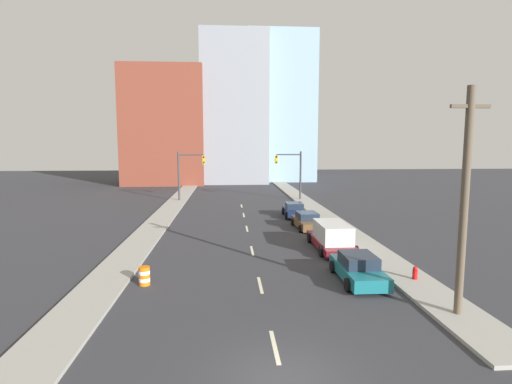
{
  "coord_description": "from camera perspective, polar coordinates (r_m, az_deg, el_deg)",
  "views": [
    {
      "loc": [
        -1.62,
        -11.27,
        7.12
      ],
      "look_at": [
        1.33,
        29.64,
        2.2
      ],
      "focal_mm": 28.0,
      "sensor_mm": 36.0,
      "label": 1
    }
  ],
  "objects": [
    {
      "name": "lane_stripe_at_2m",
      "position": [
        15.14,
        2.69,
        -21.19
      ],
      "size": [
        0.16,
        2.4,
        0.01
      ],
      "primitive_type": "cube",
      "color": "beige",
      "rests_on": "ground"
    },
    {
      "name": "lane_stripe_at_28m",
      "position": [
        40.41,
        -1.77,
        -3.31
      ],
      "size": [
        0.16,
        2.4,
        0.01
      ],
      "primitive_type": "cube",
      "color": "beige",
      "rests_on": "ground"
    },
    {
      "name": "building_glass_right",
      "position": [
        84.74,
        2.97,
        11.52
      ],
      "size": [
        13.0,
        20.0,
        28.09
      ],
      "color": "#8CADC6",
      "rests_on": "ground"
    },
    {
      "name": "traffic_signal_right",
      "position": [
        50.94,
        5.37,
        3.25
      ],
      "size": [
        3.41,
        0.35,
        6.22
      ],
      "color": "#38383D",
      "rests_on": "ground"
    },
    {
      "name": "lane_stripe_at_15m",
      "position": [
        27.12,
        -0.56,
        -8.37
      ],
      "size": [
        0.16,
        2.4,
        0.01
      ],
      "primitive_type": "cube",
      "color": "beige",
      "rests_on": "ground"
    },
    {
      "name": "lane_stripe_at_22m",
      "position": [
        33.97,
        -1.31,
        -5.25
      ],
      "size": [
        0.16,
        2.4,
        0.01
      ],
      "primitive_type": "cube",
      "color": "beige",
      "rests_on": "ground"
    },
    {
      "name": "building_office_center",
      "position": [
        80.08,
        -3.19,
        11.37
      ],
      "size": [
        12.0,
        20.0,
        26.92
      ],
      "color": "gray",
      "rests_on": "ground"
    },
    {
      "name": "sedan_navy",
      "position": [
        39.57,
        5.48,
        -2.61
      ],
      "size": [
        2.19,
        4.44,
        1.39
      ],
      "rotation": [
        0.0,
        0.0,
        -0.03
      ],
      "color": "#141E47",
      "rests_on": "ground"
    },
    {
      "name": "utility_pole_right_near",
      "position": [
        18.03,
        27.62,
        -1.28
      ],
      "size": [
        1.6,
        0.32,
        9.39
      ],
      "color": "brown",
      "rests_on": "ground"
    },
    {
      "name": "sedan_brown",
      "position": [
        34.22,
        7.32,
        -4.14
      ],
      "size": [
        2.29,
        4.72,
        1.39
      ],
      "rotation": [
        0.0,
        0.0,
        0.05
      ],
      "color": "brown",
      "rests_on": "ground"
    },
    {
      "name": "fire_hydrant",
      "position": [
        22.67,
        21.76,
        -10.86
      ],
      "size": [
        0.26,
        0.26,
        0.84
      ],
      "color": "red",
      "rests_on": "ground"
    },
    {
      "name": "box_truck_maroon",
      "position": [
        27.7,
        10.79,
        -6.28
      ],
      "size": [
        2.47,
        6.04,
        1.85
      ],
      "rotation": [
        0.0,
        0.0,
        0.0
      ],
      "color": "maroon",
      "rests_on": "ground"
    },
    {
      "name": "lane_stripe_at_8m",
      "position": [
        20.83,
        0.6,
        -13.14
      ],
      "size": [
        0.16,
        2.4,
        0.01
      ],
      "primitive_type": "cube",
      "color": "beige",
      "rests_on": "ground"
    },
    {
      "name": "building_brick_left",
      "position": [
        76.68,
        -12.57,
        9.01
      ],
      "size": [
        14.0,
        16.0,
        20.48
      ],
      "color": "brown",
      "rests_on": "ground"
    },
    {
      "name": "ground_plane",
      "position": [
        13.43,
        3.81,
        -25.19
      ],
      "size": [
        200.0,
        200.0,
        0.0
      ],
      "primitive_type": "plane",
      "color": "#333338"
    },
    {
      "name": "sidewalk_left",
      "position": [
        57.98,
        -10.35,
        -0.25
      ],
      "size": [
        2.36,
        91.87,
        0.16
      ],
      "color": "#9E9B93",
      "rests_on": "ground"
    },
    {
      "name": "traffic_barrel",
      "position": [
        21.45,
        -15.65,
        -11.47
      ],
      "size": [
        0.56,
        0.56,
        0.95
      ],
      "color": "orange",
      "rests_on": "ground"
    },
    {
      "name": "lane_stripe_at_34m",
      "position": [
        46.32,
        -2.08,
        -2.0
      ],
      "size": [
        0.16,
        2.4,
        0.01
      ],
      "primitive_type": "cube",
      "color": "beige",
      "rests_on": "ground"
    },
    {
      "name": "sidewalk_right",
      "position": [
        58.42,
        5.31,
        -0.11
      ],
      "size": [
        2.36,
        91.87,
        0.16
      ],
      "color": "#9E9B93",
      "rests_on": "ground"
    },
    {
      "name": "sedan_teal",
      "position": [
        21.88,
        14.38,
        -10.56
      ],
      "size": [
        2.19,
        4.72,
        1.42
      ],
      "rotation": [
        0.0,
        0.0,
        -0.01
      ],
      "color": "#196B75",
      "rests_on": "ground"
    },
    {
      "name": "traffic_signal_left",
      "position": [
        50.51,
        -9.96,
        3.15
      ],
      "size": [
        3.41,
        0.35,
        6.22
      ],
      "color": "#38383D",
      "rests_on": "ground"
    }
  ]
}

